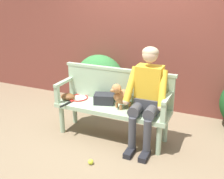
{
  "coord_description": "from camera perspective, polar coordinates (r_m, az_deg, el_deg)",
  "views": [
    {
      "loc": [
        1.4,
        -3.17,
        1.99
      ],
      "look_at": [
        0.0,
        0.0,
        0.73
      ],
      "focal_mm": 43.22,
      "sensor_mm": 36.0,
      "label": 1
    }
  ],
  "objects": [
    {
      "name": "dog_on_bench",
      "position": [
        3.66,
        2.04,
        -1.28
      ],
      "size": [
        0.28,
        0.35,
        0.36
      ],
      "color": "#AD7042",
      "rests_on": "garden_bench"
    },
    {
      "name": "bench_armrest_left_end",
      "position": [
        3.99,
        -10.68,
        0.47
      ],
      "size": [
        0.06,
        0.48,
        0.28
      ],
      "color": "#9EB793",
      "rests_on": "garden_bench"
    },
    {
      "name": "baseball_glove",
      "position": [
        4.05,
        -9.3,
        -1.49
      ],
      "size": [
        0.23,
        0.18,
        0.09
      ],
      "primitive_type": "ellipsoid",
      "rotation": [
        0.0,
        0.0,
        0.06
      ],
      "color": "brown",
      "rests_on": "garden_bench"
    },
    {
      "name": "bench_backrest",
      "position": [
        3.87,
        1.27,
        1.03
      ],
      "size": [
        1.66,
        0.06,
        0.5
      ],
      "color": "#9EB793",
      "rests_on": "garden_bench"
    },
    {
      "name": "brick_garden_fence",
      "position": [
        4.85,
        6.71,
        8.92
      ],
      "size": [
        8.0,
        0.3,
        2.13
      ],
      "primitive_type": "cube",
      "color": "brown",
      "rests_on": "ground"
    },
    {
      "name": "garden_bench",
      "position": [
        3.8,
        0.0,
        -4.47
      ],
      "size": [
        1.62,
        0.48,
        0.48
      ],
      "color": "#9EB793",
      "rests_on": "ground"
    },
    {
      "name": "person_seated",
      "position": [
        3.51,
        7.4,
        -0.9
      ],
      "size": [
        0.56,
        0.64,
        1.35
      ],
      "color": "black",
      "rests_on": "ground"
    },
    {
      "name": "sports_bag",
      "position": [
        3.85,
        -1.67,
        -1.96
      ],
      "size": [
        0.33,
        0.27,
        0.14
      ],
      "primitive_type": "cube",
      "rotation": [
        0.0,
        0.0,
        0.3
      ],
      "color": "#232328",
      "rests_on": "garden_bench"
    },
    {
      "name": "bench_armrest_right_end",
      "position": [
        3.41,
        11.36,
        -3.04
      ],
      "size": [
        0.06,
        0.48,
        0.28
      ],
      "color": "#9EB793",
      "rests_on": "garden_bench"
    },
    {
      "name": "tennis_racket",
      "position": [
        4.06,
        -7.36,
        -1.85
      ],
      "size": [
        0.32,
        0.57,
        0.03
      ],
      "color": "red",
      "rests_on": "garden_bench"
    },
    {
      "name": "ground_plane",
      "position": [
        3.99,
        0.0,
        -9.85
      ],
      "size": [
        40.0,
        40.0,
        0.0
      ],
      "primitive_type": "plane",
      "color": "#7A664C"
    },
    {
      "name": "tennis_ball",
      "position": [
        3.41,
        -4.52,
        -15.0
      ],
      "size": [
        0.07,
        0.07,
        0.07
      ],
      "primitive_type": "sphere",
      "color": "#CCDB33",
      "rests_on": "ground"
    },
    {
      "name": "hedge_bush_mid_right",
      "position": [
        4.92,
        -2.64,
        1.99
      ],
      "size": [
        0.93,
        0.71,
        0.94
      ],
      "primitive_type": "ellipsoid",
      "color": "#337538",
      "rests_on": "ground"
    }
  ]
}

